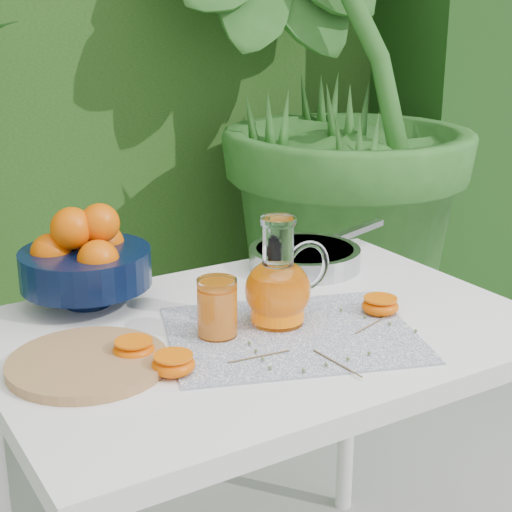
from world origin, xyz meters
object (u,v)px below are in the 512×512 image
white_table (261,364)px  cutting_board (88,363)px  fruit_bowl (85,259)px  saute_pan (306,256)px  juice_pitcher (279,287)px

white_table → cutting_board: cutting_board is taller
fruit_bowl → saute_pan: bearing=-4.6°
white_table → cutting_board: size_ratio=3.75×
white_table → fruit_bowl: (-0.24, 0.27, 0.17)m
cutting_board → white_table: bearing=0.8°
white_table → juice_pitcher: size_ratio=4.92×
saute_pan → juice_pitcher: bearing=-133.2°
cutting_board → juice_pitcher: bearing=-1.3°
saute_pan → white_table: bearing=-138.2°
cutting_board → juice_pitcher: 0.37m
cutting_board → saute_pan: bearing=21.6°
cutting_board → saute_pan: 0.64m
white_table → saute_pan: 0.36m
juice_pitcher → cutting_board: bearing=178.7°
fruit_bowl → juice_pitcher: 0.39m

